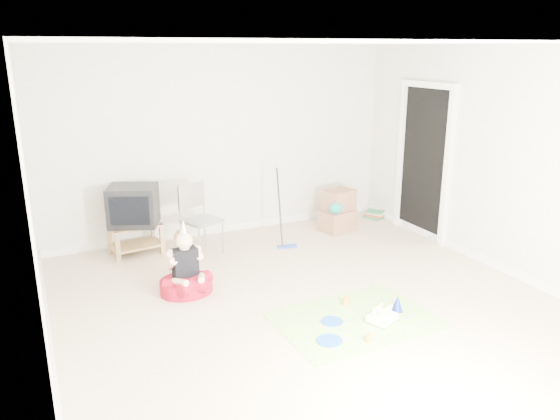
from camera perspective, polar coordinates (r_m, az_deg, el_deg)
name	(u,v)px	position (r m, az deg, el deg)	size (l,w,h in m)	color
ground	(305,300)	(5.85, 2.59, -9.38)	(5.00, 5.00, 0.00)	#CBB291
doorway_recess	(424,164)	(7.81, 14.83, 4.72)	(0.02, 0.90, 2.05)	black
tv_stand	(136,236)	(7.25, -14.84, -2.66)	(0.68, 0.47, 0.39)	#9F7948
crt_tv	(133,206)	(7.13, -15.08, 0.45)	(0.59, 0.49, 0.51)	black
folding_chair	(202,221)	(6.99, -8.20, -1.09)	(0.54, 0.53, 0.94)	gray
cardboard_boxes	(338,211)	(7.93, 6.06, -0.15)	(0.55, 0.48, 0.60)	#916246
floor_mop	(287,229)	(7.21, 0.74, -1.98)	(0.27, 0.35, 1.03)	#2446B8
book_pile	(374,214)	(8.67, 9.81, -0.43)	(0.30, 0.34, 0.12)	#277545
seated_woman	(186,277)	(6.03, -9.80, -6.91)	(0.61, 0.61, 0.83)	maroon
party_mat	(355,320)	(5.50, 7.84, -11.28)	(1.54, 1.11, 0.01)	#DF2F8E
birthday_cake	(382,318)	(5.49, 10.62, -11.06)	(0.33, 0.30, 0.14)	white
blue_plate_near	(332,321)	(5.43, 5.46, -11.50)	(0.21, 0.21, 0.01)	#164FB4
blue_plate_far	(330,340)	(5.11, 5.21, -13.42)	(0.24, 0.24, 0.01)	#164FB4
orange_cup_near	(346,301)	(5.76, 6.88, -9.42)	(0.07, 0.07, 0.08)	orange
orange_cup_far	(369,338)	(5.14, 9.26, -13.03)	(0.06, 0.06, 0.07)	orange
blue_party_hat	(397,303)	(5.70, 12.17, -9.50)	(0.12, 0.12, 0.17)	#1728A1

